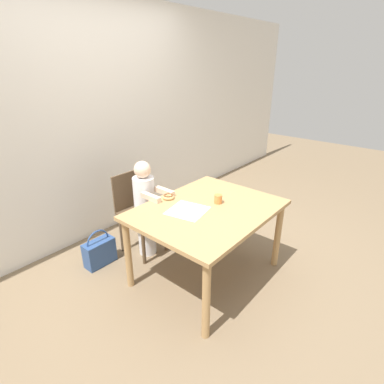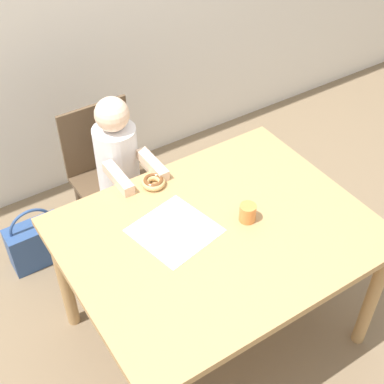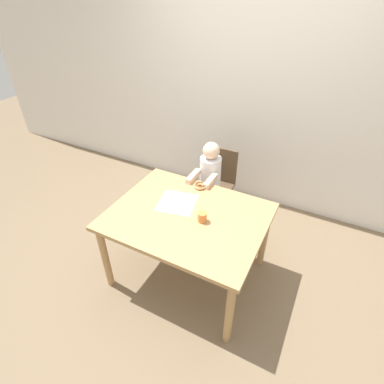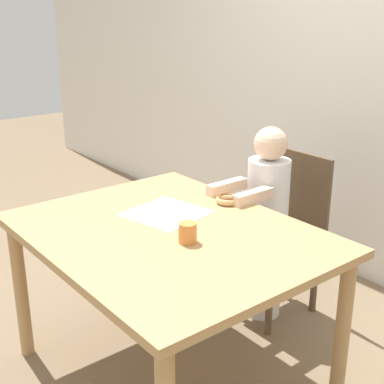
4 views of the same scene
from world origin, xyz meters
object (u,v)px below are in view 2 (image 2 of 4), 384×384
Objects in this scene: chair at (112,181)px; cup at (248,213)px; donut at (154,182)px; handbag at (36,242)px; child_figure at (120,183)px.

chair is 0.90m from cup.
donut is 1.35× the size of cup.
handbag is (-0.47, 0.51, -0.58)m from donut.
chair is 0.50m from donut.
cup is at bearing -61.56° from donut.
child_figure reaches higher than cup.
cup is (0.22, -0.40, 0.02)m from donut.
child_figure is 0.62m from handbag.
chair is 0.55m from handbag.
child_figure is 12.81× the size of cup.
handbag is 4.82× the size of cup.
child_figure is at bearing 109.81° from cup.
handbag is at bearing 166.54° from chair.
chair is 0.14m from child_figure.
child_figure is at bearing -90.00° from chair.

